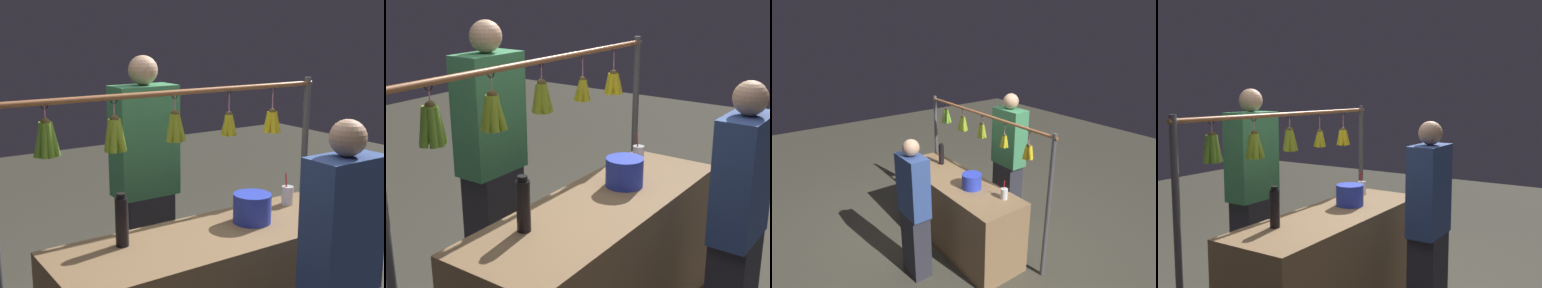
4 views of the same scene
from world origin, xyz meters
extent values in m
cube|color=olive|center=(0.00, 0.00, 0.41)|extent=(1.81, 0.59, 0.83)
cylinder|color=#4C4C51|center=(-1.05, -0.39, 0.79)|extent=(0.04, 0.04, 1.59)
cylinder|color=#4C4C51|center=(1.05, -0.39, 0.79)|extent=(0.04, 0.04, 1.59)
cylinder|color=#9E6038|center=(0.00, -0.39, 1.55)|extent=(2.15, 0.03, 0.03)
torus|color=black|center=(-0.74, -0.39, 1.53)|extent=(0.04, 0.01, 0.04)
cylinder|color=pink|center=(-0.74, -0.39, 1.45)|extent=(0.01, 0.01, 0.15)
sphere|color=brown|center=(-0.74, -0.39, 1.38)|extent=(0.05, 0.05, 0.05)
cylinder|color=yellow|center=(-0.71, -0.39, 1.31)|extent=(0.07, 0.04, 0.14)
cylinder|color=yellow|center=(-0.73, -0.36, 1.31)|extent=(0.05, 0.07, 0.15)
cylinder|color=yellow|center=(-0.75, -0.36, 1.31)|extent=(0.05, 0.07, 0.15)
cylinder|color=yellow|center=(-0.76, -0.39, 1.31)|extent=(0.06, 0.04, 0.14)
cylinder|color=yellow|center=(-0.75, -0.41, 1.31)|extent=(0.05, 0.05, 0.14)
cylinder|color=yellow|center=(-0.72, -0.41, 1.31)|extent=(0.05, 0.06, 0.14)
torus|color=black|center=(-0.38, -0.39, 1.53)|extent=(0.04, 0.01, 0.04)
cylinder|color=pink|center=(-0.38, -0.39, 1.46)|extent=(0.01, 0.01, 0.14)
sphere|color=brown|center=(-0.38, -0.39, 1.39)|extent=(0.04, 0.04, 0.04)
cylinder|color=gold|center=(-0.36, -0.38, 1.32)|extent=(0.05, 0.04, 0.14)
cylinder|color=gold|center=(-0.37, -0.37, 1.32)|extent=(0.04, 0.06, 0.14)
cylinder|color=gold|center=(-0.40, -0.37, 1.32)|extent=(0.06, 0.05, 0.14)
cylinder|color=gold|center=(-0.40, -0.40, 1.32)|extent=(0.05, 0.05, 0.14)
cylinder|color=gold|center=(-0.37, -0.41, 1.32)|extent=(0.05, 0.06, 0.14)
torus|color=black|center=(0.01, -0.39, 1.53)|extent=(0.04, 0.01, 0.04)
cylinder|color=pink|center=(0.01, -0.39, 1.48)|extent=(0.01, 0.01, 0.10)
sphere|color=brown|center=(0.01, -0.39, 1.43)|extent=(0.05, 0.05, 0.05)
cylinder|color=#97B027|center=(0.04, -0.39, 1.34)|extent=(0.07, 0.04, 0.17)
cylinder|color=#97B027|center=(0.02, -0.36, 1.34)|extent=(0.05, 0.06, 0.17)
cylinder|color=#97B027|center=(-0.01, -0.37, 1.34)|extent=(0.07, 0.06, 0.17)
cylinder|color=#97B027|center=(-0.01, -0.40, 1.34)|extent=(0.07, 0.06, 0.17)
cylinder|color=#97B027|center=(0.02, -0.41, 1.34)|extent=(0.05, 0.06, 0.17)
torus|color=black|center=(0.39, -0.39, 1.53)|extent=(0.04, 0.02, 0.04)
cylinder|color=pink|center=(0.39, -0.39, 1.48)|extent=(0.01, 0.01, 0.10)
sphere|color=brown|center=(0.39, -0.39, 1.43)|extent=(0.05, 0.05, 0.05)
cylinder|color=#8CAC29|center=(0.42, -0.39, 1.34)|extent=(0.06, 0.04, 0.18)
cylinder|color=#8CAC29|center=(0.41, -0.36, 1.34)|extent=(0.07, 0.08, 0.19)
cylinder|color=#8CAC29|center=(0.38, -0.36, 1.34)|extent=(0.06, 0.08, 0.18)
cylinder|color=#8CAC29|center=(0.36, -0.38, 1.34)|extent=(0.07, 0.04, 0.18)
cylinder|color=#8CAC29|center=(0.37, -0.41, 1.34)|extent=(0.06, 0.07, 0.18)
cylinder|color=#8CAC29|center=(0.41, -0.41, 1.34)|extent=(0.06, 0.07, 0.18)
torus|color=black|center=(0.77, -0.39, 1.53)|extent=(0.04, 0.02, 0.04)
cylinder|color=pink|center=(0.77, -0.39, 1.49)|extent=(0.01, 0.01, 0.08)
sphere|color=brown|center=(0.77, -0.39, 1.45)|extent=(0.05, 0.05, 0.05)
cylinder|color=#6BA12C|center=(0.80, -0.39, 1.36)|extent=(0.08, 0.04, 0.18)
cylinder|color=#6BA12C|center=(0.78, -0.36, 1.36)|extent=(0.05, 0.06, 0.18)
cylinder|color=#6BA12C|center=(0.76, -0.36, 1.36)|extent=(0.04, 0.06, 0.18)
cylinder|color=#6BA12C|center=(0.74, -0.38, 1.36)|extent=(0.07, 0.05, 0.18)
cylinder|color=#6BA12C|center=(0.74, -0.40, 1.36)|extent=(0.07, 0.06, 0.18)
cylinder|color=#6BA12C|center=(0.76, -0.42, 1.36)|extent=(0.05, 0.08, 0.18)
cylinder|color=#6BA12C|center=(0.79, -0.41, 1.36)|extent=(0.05, 0.05, 0.18)
cylinder|color=black|center=(0.49, -0.12, 0.95)|extent=(0.07, 0.07, 0.25)
cylinder|color=black|center=(0.49, -0.12, 1.09)|extent=(0.05, 0.05, 0.02)
cylinder|color=blue|center=(-0.28, -0.02, 0.91)|extent=(0.22, 0.22, 0.17)
cylinder|color=silver|center=(-0.67, -0.15, 0.88)|extent=(0.07, 0.07, 0.11)
cylinder|color=red|center=(-0.66, -0.15, 0.93)|extent=(0.01, 0.03, 0.20)
cube|color=#2D2D38|center=(-0.02, -0.82, 0.41)|extent=(0.33, 0.22, 0.83)
cube|color=#3F8C59|center=(-0.02, -0.82, 1.19)|extent=(0.41, 0.22, 0.73)
sphere|color=tan|center=(-0.02, -0.82, 1.65)|extent=(0.19, 0.19, 0.19)
cube|color=#2D2D38|center=(-0.23, 0.66, 0.36)|extent=(0.29, 0.20, 0.72)
cube|color=#334C8C|center=(-0.23, 0.66, 1.04)|extent=(0.36, 0.20, 0.63)
sphere|color=tan|center=(-0.23, 0.66, 1.44)|extent=(0.17, 0.17, 0.17)
camera|label=1|loc=(1.58, 2.16, 1.89)|focal=49.25mm
camera|label=2|loc=(2.19, 1.38, 1.96)|focal=49.33mm
camera|label=3|loc=(-2.90, 2.00, 2.53)|focal=31.31mm
camera|label=4|loc=(2.73, 1.89, 1.71)|focal=43.14mm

